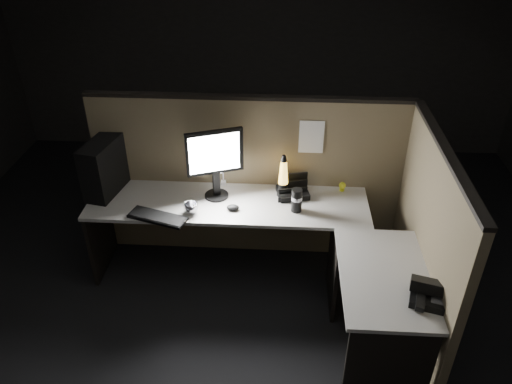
# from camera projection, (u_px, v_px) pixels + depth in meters

# --- Properties ---
(floor) EXTENTS (6.00, 6.00, 0.00)m
(floor) POSITION_uv_depth(u_px,v_px,m) (241.00, 321.00, 3.98)
(floor) COLOR black
(floor) RESTS_ON ground
(room_shell) EXTENTS (6.00, 6.00, 6.00)m
(room_shell) POSITION_uv_depth(u_px,v_px,m) (237.00, 138.00, 3.10)
(room_shell) COLOR silver
(room_shell) RESTS_ON ground
(partition_back) EXTENTS (2.66, 0.06, 1.50)m
(partition_back) POSITION_uv_depth(u_px,v_px,m) (249.00, 180.00, 4.35)
(partition_back) COLOR brown
(partition_back) RESTS_ON ground
(partition_right) EXTENTS (0.06, 1.66, 1.50)m
(partition_right) POSITION_uv_depth(u_px,v_px,m) (425.00, 246.00, 3.59)
(partition_right) COLOR brown
(partition_right) RESTS_ON ground
(desk) EXTENTS (2.60, 1.60, 0.73)m
(desk) POSITION_uv_depth(u_px,v_px,m) (266.00, 245.00, 3.86)
(desk) COLOR #A7A49E
(desk) RESTS_ON ground
(pc_tower) EXTENTS (0.28, 0.47, 0.46)m
(pc_tower) POSITION_uv_depth(u_px,v_px,m) (104.00, 167.00, 4.11)
(pc_tower) COLOR black
(pc_tower) RESTS_ON desk
(monitor) EXTENTS (0.45, 0.21, 0.60)m
(monitor) POSITION_uv_depth(u_px,v_px,m) (215.00, 158.00, 3.99)
(monitor) COLOR black
(monitor) RESTS_ON desk
(keyboard) EXTENTS (0.49, 0.28, 0.02)m
(keyboard) POSITION_uv_depth(u_px,v_px,m) (158.00, 217.00, 3.90)
(keyboard) COLOR black
(keyboard) RESTS_ON desk
(mouse) EXTENTS (0.10, 0.07, 0.04)m
(mouse) POSITION_uv_depth(u_px,v_px,m) (233.00, 208.00, 3.99)
(mouse) COLOR black
(mouse) RESTS_ON desk
(clip_lamp) EXTENTS (0.05, 0.19, 0.24)m
(clip_lamp) POSITION_uv_depth(u_px,v_px,m) (222.00, 174.00, 4.20)
(clip_lamp) COLOR white
(clip_lamp) RESTS_ON desk
(organizer) EXTENTS (0.29, 0.27, 0.19)m
(organizer) POSITION_uv_depth(u_px,v_px,m) (293.00, 190.00, 4.17)
(organizer) COLOR black
(organizer) RESTS_ON desk
(lava_lamp) EXTENTS (0.10, 0.10, 0.38)m
(lava_lamp) POSITION_uv_depth(u_px,v_px,m) (283.00, 179.00, 4.10)
(lava_lamp) COLOR black
(lava_lamp) RESTS_ON desk
(travel_mug) EXTENTS (0.09, 0.09, 0.20)m
(travel_mug) POSITION_uv_depth(u_px,v_px,m) (297.00, 200.00, 3.94)
(travel_mug) COLOR black
(travel_mug) RESTS_ON desk
(steel_mug) EXTENTS (0.12, 0.12, 0.09)m
(steel_mug) POSITION_uv_depth(u_px,v_px,m) (191.00, 208.00, 3.94)
(steel_mug) COLOR silver
(steel_mug) RESTS_ON desk
(figurine) EXTENTS (0.06, 0.06, 0.06)m
(figurine) POSITION_uv_depth(u_px,v_px,m) (342.00, 186.00, 4.22)
(figurine) COLOR #F8FE28
(figurine) RESTS_ON desk
(pinned_paper) EXTENTS (0.20, 0.00, 0.29)m
(pinned_paper) POSITION_uv_depth(u_px,v_px,m) (311.00, 137.00, 4.05)
(pinned_paper) COLOR white
(pinned_paper) RESTS_ON partition_back
(desk_phone) EXTENTS (0.29, 0.29, 0.14)m
(desk_phone) POSITION_uv_depth(u_px,v_px,m) (429.00, 293.00, 3.13)
(desk_phone) COLOR black
(desk_phone) RESTS_ON desk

